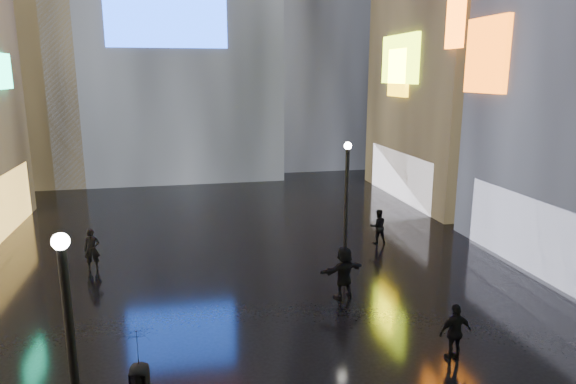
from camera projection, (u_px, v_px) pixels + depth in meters
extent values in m
plane|color=black|center=(248.00, 267.00, 21.14)|extent=(140.00, 140.00, 0.00)
cube|color=white|center=(537.00, 237.00, 20.18)|extent=(0.20, 9.00, 3.00)
cube|color=#FF630C|center=(487.00, 55.00, 22.47)|extent=(0.25, 2.99, 3.26)
cube|color=white|center=(400.00, 175.00, 32.58)|extent=(0.20, 9.00, 3.00)
cube|color=#CBFF19|center=(400.00, 59.00, 31.22)|extent=(0.25, 4.92, 2.91)
cube|color=#FFB70C|center=(398.00, 73.00, 31.52)|extent=(0.25, 2.63, 2.87)
cube|color=#194CFF|center=(166.00, 9.00, 33.95)|extent=(8.00, 0.20, 5.00)
cylinder|color=black|center=(75.00, 377.00, 9.15)|extent=(0.16, 0.16, 5.00)
sphere|color=white|center=(60.00, 242.00, 8.57)|extent=(0.30, 0.30, 0.30)
cylinder|color=black|center=(346.00, 209.00, 20.56)|extent=(0.16, 0.16, 5.00)
sphere|color=white|center=(348.00, 146.00, 19.99)|extent=(0.30, 0.30, 0.30)
imported|color=black|center=(455.00, 332.00, 14.17)|extent=(0.99, 0.46, 1.64)
imported|color=black|center=(344.00, 272.00, 18.10)|extent=(1.84, 1.04, 1.89)
imported|color=black|center=(92.00, 250.00, 20.75)|extent=(0.66, 0.47, 1.70)
imported|color=black|center=(378.00, 226.00, 24.00)|extent=(0.83, 0.67, 1.63)
imported|color=black|center=(137.00, 346.00, 10.57)|extent=(1.06, 1.08, 0.81)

